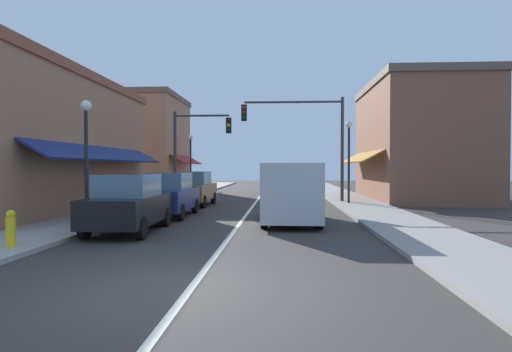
{
  "coord_description": "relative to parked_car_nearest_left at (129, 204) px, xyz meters",
  "views": [
    {
      "loc": [
        1.5,
        -6.93,
        1.99
      ],
      "look_at": [
        0.18,
        14.95,
        1.54
      ],
      "focal_mm": 30.65,
      "sensor_mm": 36.0,
      "label": 1
    }
  ],
  "objects": [
    {
      "name": "storefront_left_block",
      "position": [
        -6.25,
        5.93,
        2.21
      ],
      "size": [
        6.56,
        14.2,
        6.16
      ],
      "color": "#9E6B4C",
      "rests_on": "ground"
    },
    {
      "name": "fire_hydrant",
      "position": [
        -1.69,
        -3.18,
        -0.33
      ],
      "size": [
        0.22,
        0.22,
        0.87
      ],
      "color": "gold",
      "rests_on": "ground"
    },
    {
      "name": "lane_center_stripe",
      "position": [
        3.16,
        11.93,
        -0.88
      ],
      "size": [
        0.14,
        52.0,
        0.01
      ],
      "primitive_type": "cube",
      "color": "silver",
      "rests_on": "ground"
    },
    {
      "name": "sidewalk_left",
      "position": [
        -2.34,
        11.93,
        -0.82
      ],
      "size": [
        2.6,
        56.0,
        0.12
      ],
      "primitive_type": "cube",
      "color": "gray",
      "rests_on": "ground"
    },
    {
      "name": "parked_car_third_left",
      "position": [
        0.09,
        9.23,
        0.0
      ],
      "size": [
        1.86,
        4.14,
        1.77
      ],
      "rotation": [
        0.0,
        0.0,
        -0.02
      ],
      "color": "brown",
      "rests_on": "ground"
    },
    {
      "name": "street_lamp_right_mid",
      "position": [
        8.13,
        10.04,
        2.12
      ],
      "size": [
        0.36,
        0.36,
        4.4
      ],
      "color": "black",
      "rests_on": "ground"
    },
    {
      "name": "van_in_lane",
      "position": [
        4.96,
        2.69,
        0.27
      ],
      "size": [
        2.02,
        5.19,
        2.12
      ],
      "rotation": [
        0.0,
        0.0,
        0.0
      ],
      "color": "#B2B7BC",
      "rests_on": "ground"
    },
    {
      "name": "traffic_signal_left_corner",
      "position": [
        -0.46,
        12.27,
        2.62
      ],
      "size": [
        3.44,
        0.5,
        5.25
      ],
      "color": "#333333",
      "rests_on": "ground"
    },
    {
      "name": "storefront_right_block",
      "position": [
        12.84,
        13.93,
        2.67
      ],
      "size": [
        7.07,
        10.2,
        7.1
      ],
      "color": "brown",
      "rests_on": "ground"
    },
    {
      "name": "ground_plane",
      "position": [
        3.16,
        11.93,
        -0.88
      ],
      "size": [
        80.0,
        80.0,
        0.0
      ],
      "primitive_type": "plane",
      "color": "#33302D"
    },
    {
      "name": "street_lamp_left_near",
      "position": [
        -1.76,
        0.95,
        1.99
      ],
      "size": [
        0.36,
        0.36,
        4.18
      ],
      "color": "black",
      "rests_on": "ground"
    },
    {
      "name": "storefront_far_left",
      "position": [
        -6.56,
        21.93,
        3.0
      ],
      "size": [
        7.16,
        8.2,
        7.75
      ],
      "color": "#9E6B4C",
      "rests_on": "ground"
    },
    {
      "name": "traffic_signal_mast_arm",
      "position": [
        6.02,
        11.28,
        3.15
      ],
      "size": [
        5.66,
        0.5,
        5.85
      ],
      "color": "#333333",
      "rests_on": "ground"
    },
    {
      "name": "parked_car_second_left",
      "position": [
        0.11,
        4.25,
        0.0
      ],
      "size": [
        1.79,
        4.1,
        1.77
      ],
      "rotation": [
        0.0,
        0.0,
        0.0
      ],
      "color": "navy",
      "rests_on": "ground"
    },
    {
      "name": "parked_car_nearest_left",
      "position": [
        0.0,
        0.0,
        0.0
      ],
      "size": [
        1.84,
        4.13,
        1.77
      ],
      "rotation": [
        0.0,
        0.0,
        0.02
      ],
      "color": "black",
      "rests_on": "ground"
    },
    {
      "name": "street_lamp_left_far",
      "position": [
        -1.92,
        18.04,
        2.08
      ],
      "size": [
        0.36,
        0.36,
        4.33
      ],
      "color": "black",
      "rests_on": "ground"
    },
    {
      "name": "sidewalk_right",
      "position": [
        8.66,
        11.93,
        -0.82
      ],
      "size": [
        2.6,
        56.0,
        0.12
      ],
      "primitive_type": "cube",
      "color": "gray",
      "rests_on": "ground"
    }
  ]
}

